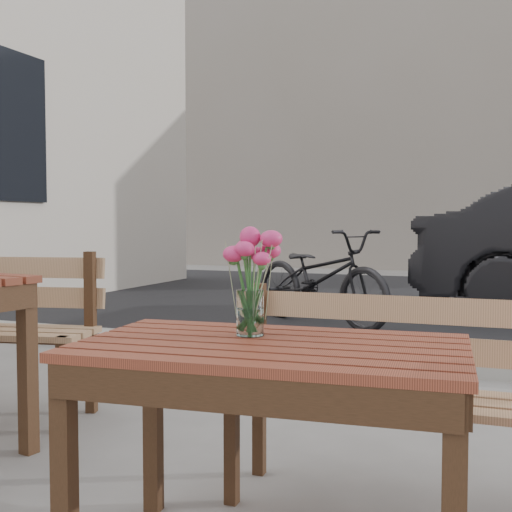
# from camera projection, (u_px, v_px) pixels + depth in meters

# --- Properties ---
(street) EXTENTS (30.00, 8.12, 0.12)m
(street) POSITION_uv_depth(u_px,v_px,m) (445.00, 323.00, 6.44)
(street) COLOR black
(street) RESTS_ON ground
(backdrop_buildings) EXTENTS (15.50, 4.00, 8.00)m
(backdrop_buildings) POSITION_uv_depth(u_px,v_px,m) (493.00, 112.00, 14.85)
(backdrop_buildings) COLOR gray
(backdrop_buildings) RESTS_ON ground
(main_table) EXTENTS (1.18, 0.75, 0.69)m
(main_table) POSITION_uv_depth(u_px,v_px,m) (271.00, 381.00, 1.88)
(main_table) COLOR #592617
(main_table) RESTS_ON ground
(main_bench) EXTENTS (1.32, 0.42, 0.81)m
(main_bench) POSITION_uv_depth(u_px,v_px,m) (405.00, 372.00, 2.37)
(main_bench) COLOR #97704E
(main_bench) RESTS_ON ground
(main_vase) EXTENTS (0.18, 0.18, 0.34)m
(main_vase) POSITION_uv_depth(u_px,v_px,m) (250.00, 268.00, 1.99)
(main_vase) COLOR white
(main_vase) RESTS_ON main_table
(bicycle) EXTENTS (1.94, 1.49, 0.98)m
(bicycle) POSITION_uv_depth(u_px,v_px,m) (320.00, 277.00, 6.52)
(bicycle) COLOR black
(bicycle) RESTS_ON ground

